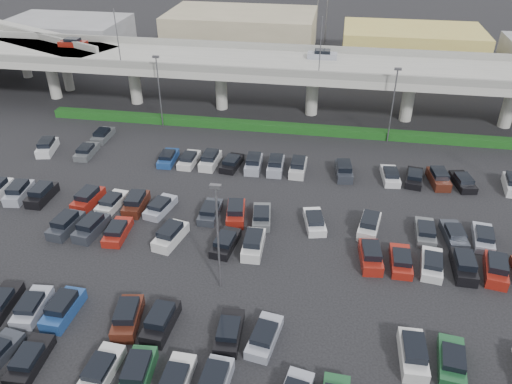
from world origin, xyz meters
The scene contains 7 objects.
ground centered at (0.00, 0.00, 0.00)m, with size 280.00×280.00×0.00m, color black.
overpass centered at (-0.22, 32.01, 6.97)m, with size 150.00×13.00×15.80m.
on_ramp centered at (-52.10, 43.05, 6.86)m, with size 50.93×30.13×8.80m.
hedge centered at (0.00, 25.00, 0.55)m, with size 66.00×1.60×1.10m, color #103811.
parked_cars centered at (-0.49, -3.85, 0.64)m, with size 62.99×41.54×1.67m.
light_poles centered at (-4.13, 2.00, 6.24)m, with size 66.90×48.38×10.30m.
distant_buildings centered at (12.38, 61.81, 3.74)m, with size 138.00×24.00×9.00m.
Camera 1 is at (8.54, -39.92, 29.84)m, focal length 35.00 mm.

